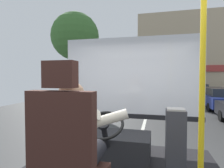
{
  "coord_description": "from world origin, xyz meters",
  "views": [
    {
      "loc": [
        0.46,
        -1.69,
        1.85
      ],
      "look_at": [
        -0.35,
        1.59,
        1.72
      ],
      "focal_mm": 29.21,
      "sensor_mm": 36.0,
      "label": 1
    }
  ],
  "objects_px": {
    "fare_box": "(175,145)",
    "parked_car_blue": "(220,98)",
    "driver_seat": "(68,166)",
    "bus_driver": "(75,139)",
    "parked_car_white": "(196,90)",
    "steering_console": "(112,146)",
    "handrail_pole": "(202,89)"
  },
  "relations": [
    {
      "from": "steering_console",
      "to": "parked_car_blue",
      "type": "height_order",
      "value": "steering_console"
    },
    {
      "from": "driver_seat",
      "to": "parked_car_blue",
      "type": "relative_size",
      "value": 0.31
    },
    {
      "from": "steering_console",
      "to": "handrail_pole",
      "type": "bearing_deg",
      "value": -45.02
    },
    {
      "from": "driver_seat",
      "to": "parked_car_white",
      "type": "distance_m",
      "value": 17.74
    },
    {
      "from": "driver_seat",
      "to": "handrail_pole",
      "type": "distance_m",
      "value": 1.18
    },
    {
      "from": "bus_driver",
      "to": "parked_car_white",
      "type": "distance_m",
      "value": 17.64
    },
    {
      "from": "driver_seat",
      "to": "bus_driver",
      "type": "bearing_deg",
      "value": 90.0
    },
    {
      "from": "handrail_pole",
      "to": "fare_box",
      "type": "bearing_deg",
      "value": 100.47
    },
    {
      "from": "driver_seat",
      "to": "steering_console",
      "type": "relative_size",
      "value": 1.21
    },
    {
      "from": "steering_console",
      "to": "handrail_pole",
      "type": "height_order",
      "value": "handrail_pole"
    },
    {
      "from": "steering_console",
      "to": "parked_car_blue",
      "type": "bearing_deg",
      "value": 65.37
    },
    {
      "from": "bus_driver",
      "to": "steering_console",
      "type": "relative_size",
      "value": 0.73
    },
    {
      "from": "fare_box",
      "to": "parked_car_white",
      "type": "bearing_deg",
      "value": 78.31
    },
    {
      "from": "bus_driver",
      "to": "parked_car_white",
      "type": "bearing_deg",
      "value": 76.23
    },
    {
      "from": "fare_box",
      "to": "steering_console",
      "type": "bearing_deg",
      "value": 161.02
    },
    {
      "from": "bus_driver",
      "to": "parked_car_white",
      "type": "relative_size",
      "value": 0.2
    },
    {
      "from": "driver_seat",
      "to": "parked_car_white",
      "type": "xyz_separation_m",
      "value": [
        4.2,
        17.23,
        -0.57
      ]
    },
    {
      "from": "handrail_pole",
      "to": "parked_car_white",
      "type": "bearing_deg",
      "value": 79.19
    },
    {
      "from": "fare_box",
      "to": "parked_car_blue",
      "type": "xyz_separation_m",
      "value": [
        3.45,
        9.65,
        -0.42
      ]
    },
    {
      "from": "driver_seat",
      "to": "bus_driver",
      "type": "xyz_separation_m",
      "value": [
        -0.0,
        0.11,
        0.16
      ]
    },
    {
      "from": "steering_console",
      "to": "handrail_pole",
      "type": "xyz_separation_m",
      "value": [
        0.97,
        -0.97,
        0.91
      ]
    },
    {
      "from": "driver_seat",
      "to": "parked_car_blue",
      "type": "xyz_separation_m",
      "value": [
        4.29,
        10.69,
        -0.56
      ]
    },
    {
      "from": "driver_seat",
      "to": "fare_box",
      "type": "distance_m",
      "value": 1.35
    },
    {
      "from": "driver_seat",
      "to": "handrail_pole",
      "type": "xyz_separation_m",
      "value": [
        0.97,
        0.35,
        0.56
      ]
    },
    {
      "from": "fare_box",
      "to": "parked_car_blue",
      "type": "relative_size",
      "value": 0.2
    },
    {
      "from": "parked_car_blue",
      "to": "driver_seat",
      "type": "bearing_deg",
      "value": -111.88
    },
    {
      "from": "fare_box",
      "to": "handrail_pole",
      "type": "bearing_deg",
      "value": -79.53
    },
    {
      "from": "parked_car_blue",
      "to": "handrail_pole",
      "type": "bearing_deg",
      "value": -107.81
    },
    {
      "from": "handrail_pole",
      "to": "parked_car_blue",
      "type": "height_order",
      "value": "handrail_pole"
    },
    {
      "from": "steering_console",
      "to": "fare_box",
      "type": "height_order",
      "value": "fare_box"
    },
    {
      "from": "parked_car_white",
      "to": "parked_car_blue",
      "type": "bearing_deg",
      "value": -89.14
    },
    {
      "from": "bus_driver",
      "to": "fare_box",
      "type": "xyz_separation_m",
      "value": [
        0.85,
        0.92,
        -0.3
      ]
    }
  ]
}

